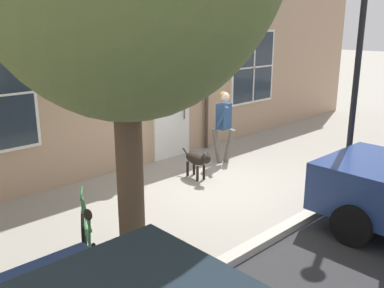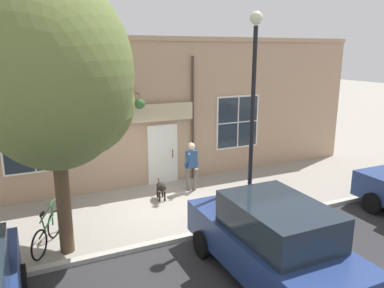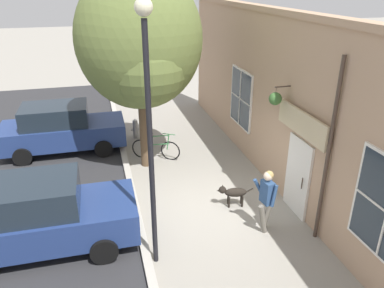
{
  "view_description": "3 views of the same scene",
  "coord_description": "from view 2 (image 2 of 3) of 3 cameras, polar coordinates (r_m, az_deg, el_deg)",
  "views": [
    {
      "loc": [
        5.32,
        -5.78,
        3.14
      ],
      "look_at": [
        -0.06,
        -0.56,
        1.01
      ],
      "focal_mm": 40.0,
      "sensor_mm": 36.0,
      "label": 1
    },
    {
      "loc": [
        9.78,
        -3.66,
        4.59
      ],
      "look_at": [
        -1.11,
        1.44,
        1.58
      ],
      "focal_mm": 35.0,
      "sensor_mm": 36.0,
      "label": 2
    },
    {
      "loc": [
        2.69,
        8.41,
        5.81
      ],
      "look_at": [
        0.17,
        -1.23,
        1.37
      ],
      "focal_mm": 35.0,
      "sensor_mm": 36.0,
      "label": 3
    }
  ],
  "objects": [
    {
      "name": "pedestrian_walking",
      "position": [
        12.45,
        -0.09,
        -2.75
      ],
      "size": [
        0.56,
        0.55,
        1.67
      ],
      "color": "#6B665B",
      "rests_on": "ground_plane"
    },
    {
      "name": "street_lamp",
      "position": [
        9.73,
        9.32,
        7.68
      ],
      "size": [
        0.32,
        0.32,
        5.53
      ],
      "color": "black",
      "rests_on": "ground_plane"
    },
    {
      "name": "leaning_bicycle",
      "position": [
        9.82,
        -21.2,
        -12.4
      ],
      "size": [
        1.58,
        0.82,
        1.0
      ],
      "color": "black",
      "rests_on": "ground_plane"
    },
    {
      "name": "ground_plane",
      "position": [
        11.41,
        -4.26,
        -9.74
      ],
      "size": [
        90.0,
        90.0,
        0.0
      ],
      "primitive_type": "plane",
      "color": "gray"
    },
    {
      "name": "storefront_facade",
      "position": [
        12.83,
        -8.14,
        4.67
      ],
      "size": [
        0.95,
        18.0,
        5.07
      ],
      "color": "tan",
      "rests_on": "ground_plane"
    },
    {
      "name": "parked_car_mid_block",
      "position": [
        7.93,
        12.08,
        -14.23
      ],
      "size": [
        4.32,
        1.97,
        1.75
      ],
      "color": "navy",
      "rests_on": "ground_plane"
    },
    {
      "name": "dog_on_leash",
      "position": [
        11.86,
        -4.7,
        -6.6
      ],
      "size": [
        1.01,
        0.38,
        0.65
      ],
      "color": "black",
      "rests_on": "ground_plane"
    },
    {
      "name": "street_tree_by_curb",
      "position": [
        8.53,
        -19.73,
        9.17
      ],
      "size": [
        3.78,
        3.45,
        6.22
      ],
      "color": "brown",
      "rests_on": "ground_plane"
    }
  ]
}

